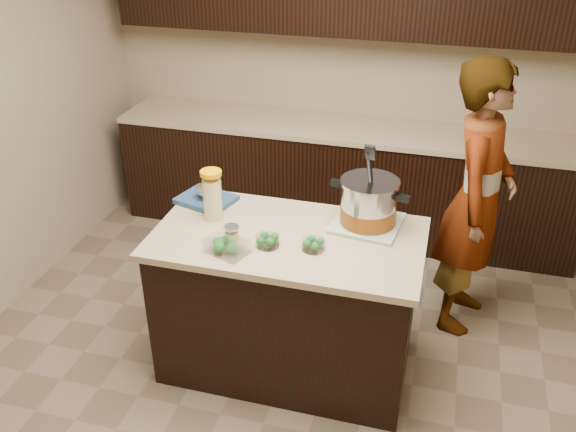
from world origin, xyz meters
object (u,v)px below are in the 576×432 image
(island, at_px, (288,302))
(person, at_px, (477,200))
(stock_pot, at_px, (369,205))
(lemonade_pitcher, at_px, (212,197))

(island, bearing_deg, person, 36.94)
(stock_pot, xyz_separation_m, lemonade_pitcher, (-0.85, -0.15, 0.01))
(lemonade_pitcher, bearing_deg, stock_pot, 9.90)
(stock_pot, distance_m, lemonade_pitcher, 0.86)
(island, bearing_deg, stock_pot, 29.71)
(lemonade_pitcher, relative_size, person, 0.16)
(stock_pot, xyz_separation_m, person, (0.59, 0.52, -0.15))
(lemonade_pitcher, distance_m, person, 1.60)
(lemonade_pitcher, height_order, person, person)
(person, bearing_deg, island, 138.85)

